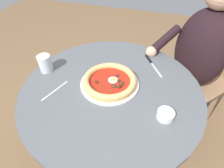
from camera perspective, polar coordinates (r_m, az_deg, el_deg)
name	(u,v)px	position (r m, az deg, el deg)	size (l,w,h in m)	color
ground_plane	(112,153)	(1.51, -0.16, -21.36)	(6.00, 6.00, 0.02)	brown
dining_table	(111,106)	(1.01, -0.23, -6.98)	(0.92, 0.92, 0.73)	#565B60
pizza_on_plate	(110,81)	(0.90, -0.73, 0.94)	(0.30, 0.30, 0.04)	white
water_glass	(46,64)	(1.05, -20.71, 5.97)	(0.07, 0.07, 0.09)	silver
steak_knife	(151,62)	(1.09, 12.46, 6.93)	(0.12, 0.19, 0.01)	silver
ramekin_capers	(166,115)	(0.80, 16.94, -9.43)	(0.07, 0.07, 0.04)	white
fork_utensil	(55,91)	(0.93, -17.93, -2.07)	(0.06, 0.16, 0.00)	#BCBCC1
diner_person	(190,75)	(1.42, 23.86, 2.70)	(0.56, 0.44, 1.16)	#282833
cafe_chair_diner	(205,66)	(1.52, 27.87, 5.18)	(0.61, 0.61, 0.91)	#957050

